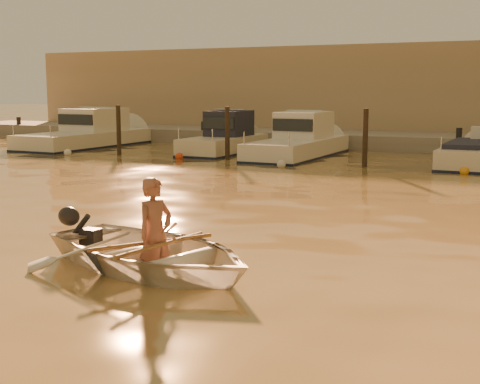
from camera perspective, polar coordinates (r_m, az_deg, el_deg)
The scene contains 19 objects.
ground_plane at distance 10.79m, azimuth -8.70°, elevation -5.59°, with size 160.00×160.00×0.00m, color olive.
dinghy at distance 10.04m, azimuth -7.60°, elevation -5.07°, with size 2.69×3.77×0.78m, color silver.
person at distance 9.90m, azimuth -7.25°, elevation -3.61°, with size 0.62×0.41×1.69m, color #8D5746.
outboard_motor at distance 11.18m, azimuth -12.69°, elevation -3.72°, with size 0.90×0.40×0.70m, color black, non-canonical shape.
oar_port at distance 9.82m, azimuth -6.65°, elevation -4.47°, with size 0.06×0.06×2.10m, color brown.
oar_starboard at distance 9.97m, azimuth -7.43°, elevation -4.28°, with size 0.06×0.06×2.10m, color brown.
moored_boat_0 at distance 31.75m, azimuth -13.06°, elevation 4.91°, with size 2.54×7.98×1.75m, color silver, non-canonical shape.
moored_boat_1 at distance 27.77m, azimuth -1.40°, elevation 4.61°, with size 1.86×5.68×1.75m, color beige, non-canonical shape.
moored_boat_2 at distance 26.41m, azimuth 4.97°, elevation 4.36°, with size 2.15×7.25×1.75m, color silver, non-canonical shape.
moored_boat_3 at distance 24.82m, azimuth 19.75°, elevation 2.66°, with size 2.21×6.32×0.95m, color beige, non-canonical shape.
piling_0 at distance 27.85m, azimuth -10.31°, elevation 5.05°, with size 0.18×0.18×2.20m, color #2D2319.
piling_1 at distance 25.20m, azimuth -1.09°, elevation 4.81°, with size 0.18×0.18×2.20m, color #2D2319.
piling_2 at distance 23.27m, azimuth 10.63°, elevation 4.32°, with size 0.18×0.18×2.20m, color #2D2319.
fender_a at distance 27.92m, azimuth -14.50°, elevation 3.27°, with size 0.30×0.30×0.30m, color white.
fender_b at distance 25.62m, azimuth -5.21°, elevation 3.04°, with size 0.30×0.30×0.30m, color red.
fender_c at distance 22.90m, azimuth 3.55°, elevation 2.37°, with size 0.30×0.30×0.30m, color silver.
fender_d at distance 22.14m, azimuth 18.61°, elevation 1.71°, with size 0.30×0.30×0.30m, color orange.
quay at distance 30.75m, azimuth 14.83°, elevation 3.84°, with size 52.00×4.00×1.00m, color gray.
waterfront_building at distance 36.06m, azimuth 16.73°, elevation 8.04°, with size 46.00×7.00×4.80m, color #9E8466.
Camera 1 is at (6.01, -8.55, 2.67)m, focal length 50.00 mm.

